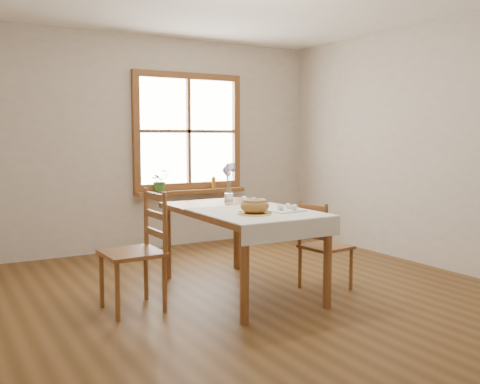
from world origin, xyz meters
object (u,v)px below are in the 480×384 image
object	(u,v)px
chair_left	(132,251)
flower_vase	(229,199)
dining_table	(240,218)
bread_plate	(255,213)
chair_right	(326,245)

from	to	relation	value
chair_left	flower_vase	bearing A→B (deg)	105.91
dining_table	flower_vase	world-z (taller)	flower_vase
dining_table	bread_plate	bearing A→B (deg)	-103.27
dining_table	chair_right	distance (m)	0.82
bread_plate	chair_right	bearing A→B (deg)	5.35
chair_right	bread_plate	xyz separation A→B (m)	(-0.80, -0.08, 0.36)
chair_right	bread_plate	world-z (taller)	chair_right
chair_right	flower_vase	xyz separation A→B (m)	(-0.64, 0.66, 0.39)
chair_right	dining_table	bearing A→B (deg)	58.45
chair_left	bread_plate	bearing A→B (deg)	64.74
dining_table	flower_vase	distance (m)	0.37
flower_vase	bread_plate	bearing A→B (deg)	-102.86
chair_left	bread_plate	xyz separation A→B (m)	(0.91, -0.39, 0.29)
chair_left	bread_plate	world-z (taller)	chair_left
chair_right	bread_plate	distance (m)	0.89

